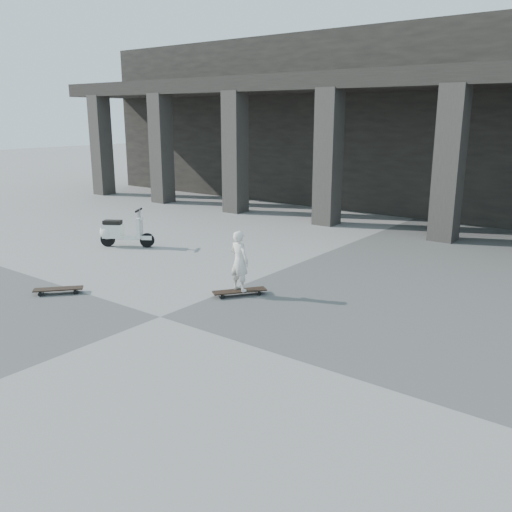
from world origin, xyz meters
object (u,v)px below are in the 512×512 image
Objects in this scene: longboard at (240,291)px; scooter at (118,232)px; child at (239,261)px; skateboard_spare at (58,290)px.

scooter is (-4.86, 1.12, 0.30)m from longboard.
scooter is at bearing 112.97° from longboard.
child is at bearing -44.81° from scooter.
longboard is 0.84× the size of child.
longboard is 5.00m from scooter.
skateboard_spare reaches higher than longboard.
longboard is at bearing -13.17° from skateboard_spare.
child reaches higher than longboard.
child reaches higher than skateboard_spare.
skateboard_spare is 3.75m from scooter.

